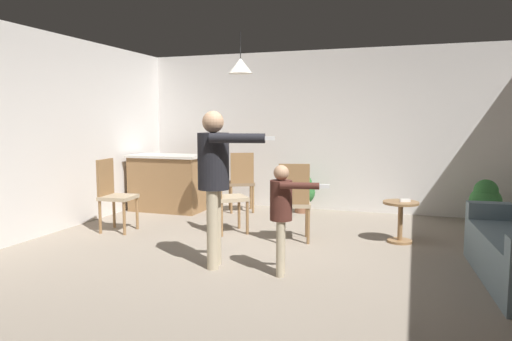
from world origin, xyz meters
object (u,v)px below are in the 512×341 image
person_child (282,207)px  dining_chair_by_counter (294,199)px  potted_plant_corner (485,201)px  potted_plant_by_wall (302,191)px  dining_chair_near_wall (113,192)px  dining_chair_centre_back (242,180)px  spare_remote_on_table (405,200)px  person_adult (215,171)px  dining_chair_spare (225,193)px  kitchen_counter (168,183)px  side_table_by_couch (400,217)px

person_child → dining_chair_by_counter: person_child is taller
potted_plant_corner → potted_plant_by_wall: bearing=176.1°
dining_chair_by_counter → potted_plant_corner: dining_chair_by_counter is taller
dining_chair_by_counter → dining_chair_near_wall: 2.50m
person_child → dining_chair_near_wall: person_child is taller
potted_plant_by_wall → dining_chair_near_wall: bearing=-135.5°
dining_chair_near_wall → dining_chair_centre_back: size_ratio=1.00×
dining_chair_near_wall → spare_remote_on_table: (3.82, 0.63, -0.01)m
dining_chair_by_counter → dining_chair_near_wall: bearing=170.1°
potted_plant_by_wall → dining_chair_by_counter: bearing=-80.2°
dining_chair_centre_back → potted_plant_corner: bearing=-23.9°
potted_plant_by_wall → spare_remote_on_table: potted_plant_by_wall is taller
potted_plant_corner → dining_chair_centre_back: bearing=-178.3°
person_adult → dining_chair_near_wall: bearing=-130.0°
dining_chair_centre_back → dining_chair_spare: size_ratio=1.00×
potted_plant_corner → spare_remote_on_table: 1.71m
potted_plant_corner → potted_plant_by_wall: size_ratio=1.06×
spare_remote_on_table → dining_chair_by_counter: bearing=-163.8°
kitchen_counter → person_child: (2.73, -2.59, 0.21)m
person_adult → dining_chair_spare: size_ratio=1.63×
person_adult → dining_chair_spare: person_adult is taller
dining_chair_spare → dining_chair_centre_back: bearing=153.0°
dining_chair_near_wall → person_adult: bearing=57.6°
kitchen_counter → side_table_by_couch: 3.91m
kitchen_counter → potted_plant_corner: size_ratio=1.83×
dining_chair_near_wall → dining_chair_centre_back: bearing=141.5°
side_table_by_couch → dining_chair_by_counter: bearing=-162.9°
person_child → potted_plant_corner: bearing=133.1°
dining_chair_centre_back → dining_chair_by_counter: bearing=-76.4°
dining_chair_near_wall → potted_plant_by_wall: dining_chair_near_wall is taller
potted_plant_corner → dining_chair_near_wall: bearing=-158.4°
dining_chair_centre_back → spare_remote_on_table: size_ratio=7.69×
kitchen_counter → potted_plant_by_wall: kitchen_counter is taller
dining_chair_spare → spare_remote_on_table: 2.33m
person_child → potted_plant_corner: (2.20, 2.99, -0.30)m
dining_chair_by_counter → spare_remote_on_table: 1.38m
person_child → dining_chair_spare: size_ratio=1.10×
kitchen_counter → spare_remote_on_table: bearing=-13.4°
potted_plant_by_wall → spare_remote_on_table: 2.24m
side_table_by_couch → dining_chair_near_wall: bearing=-170.3°
person_adult → dining_chair_near_wall: 2.26m
dining_chair_by_counter → dining_chair_near_wall: same height
side_table_by_couch → potted_plant_by_wall: 2.19m
person_child → potted_plant_by_wall: bearing=179.0°
kitchen_counter → dining_chair_near_wall: dining_chair_near_wall is taller
kitchen_counter → potted_plant_corner: bearing=4.6°
dining_chair_near_wall → dining_chair_spare: size_ratio=1.00×
person_adult → potted_plant_by_wall: (0.20, 3.13, -0.65)m
person_child → dining_chair_centre_back: size_ratio=1.10×
dining_chair_centre_back → spare_remote_on_table: bearing=-50.2°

